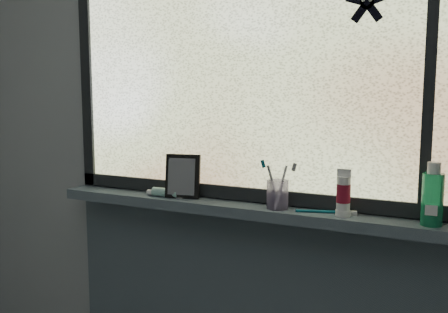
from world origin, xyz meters
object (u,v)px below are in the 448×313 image
Objects in this scene: toothbrush_cup at (277,194)px; mouthwash_bottle at (433,194)px; vanity_mirror at (183,176)px; cream_tube at (344,191)px.

mouthwash_bottle is at bearing -0.15° from toothbrush_cup.
vanity_mirror is at bearing 178.76° from toothbrush_cup.
mouthwash_bottle reaches higher than toothbrush_cup.
vanity_mirror is at bearing 179.38° from mouthwash_bottle.
vanity_mirror is 1.68× the size of toothbrush_cup.
toothbrush_cup is 0.89× the size of cream_tube.
toothbrush_cup is at bearing 178.39° from cream_tube.
mouthwash_bottle is 1.44× the size of cream_tube.
vanity_mirror is 1.05× the size of mouthwash_bottle.
vanity_mirror is 0.40m from toothbrush_cup.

